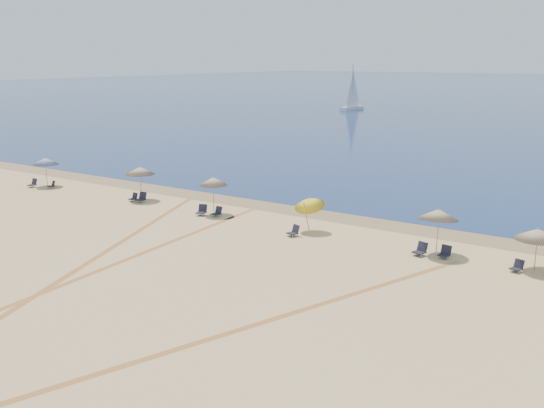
{
  "coord_description": "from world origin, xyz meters",
  "views": [
    {
      "loc": [
        21.63,
        -12.38,
        10.45
      ],
      "look_at": [
        0.0,
        20.0,
        1.3
      ],
      "focal_mm": 41.29,
      "sensor_mm": 36.0,
      "label": 1
    }
  ],
  "objects_px": {
    "chair_2": "(134,197)",
    "chair_4": "(202,210)",
    "umbrella_5": "(538,234)",
    "chair_9": "(517,266)",
    "umbrella_4": "(438,214)",
    "chair_0": "(33,183)",
    "umbrella_1": "(140,171)",
    "chair_7": "(421,250)",
    "chair_5": "(217,212)",
    "umbrella_2": "(213,181)",
    "umbrella_3": "(309,202)",
    "chair_6": "(294,231)",
    "umbrella_0": "(45,161)",
    "chair_3": "(142,198)",
    "chair_1": "(52,185)",
    "sailboat_3": "(353,96)",
    "chair_8": "(445,253)"
  },
  "relations": [
    {
      "from": "chair_6",
      "to": "chair_2",
      "type": "bearing_deg",
      "value": -164.7
    },
    {
      "from": "chair_0",
      "to": "chair_7",
      "type": "height_order",
      "value": "chair_7"
    },
    {
      "from": "umbrella_0",
      "to": "chair_5",
      "type": "relative_size",
      "value": 3.42
    },
    {
      "from": "umbrella_0",
      "to": "umbrella_5",
      "type": "distance_m",
      "value": 38.33
    },
    {
      "from": "chair_7",
      "to": "umbrella_3",
      "type": "bearing_deg",
      "value": -169.83
    },
    {
      "from": "umbrella_2",
      "to": "chair_3",
      "type": "height_order",
      "value": "umbrella_2"
    },
    {
      "from": "umbrella_1",
      "to": "umbrella_3",
      "type": "bearing_deg",
      "value": -2.22
    },
    {
      "from": "umbrella_3",
      "to": "chair_7",
      "type": "relative_size",
      "value": 2.91
    },
    {
      "from": "chair_7",
      "to": "chair_4",
      "type": "bearing_deg",
      "value": -165.08
    },
    {
      "from": "chair_2",
      "to": "chair_4",
      "type": "distance_m",
      "value": 7.03
    },
    {
      "from": "chair_3",
      "to": "chair_5",
      "type": "bearing_deg",
      "value": -7.2
    },
    {
      "from": "umbrella_5",
      "to": "chair_9",
      "type": "height_order",
      "value": "umbrella_5"
    },
    {
      "from": "umbrella_0",
      "to": "umbrella_1",
      "type": "height_order",
      "value": "umbrella_1"
    },
    {
      "from": "chair_9",
      "to": "sailboat_3",
      "type": "distance_m",
      "value": 99.12
    },
    {
      "from": "chair_7",
      "to": "chair_9",
      "type": "distance_m",
      "value": 4.99
    },
    {
      "from": "chair_6",
      "to": "umbrella_5",
      "type": "bearing_deg",
      "value": 26.78
    },
    {
      "from": "umbrella_1",
      "to": "chair_3",
      "type": "xyz_separation_m",
      "value": [
        0.58,
        -0.54,
        -1.9
      ]
    },
    {
      "from": "umbrella_1",
      "to": "chair_0",
      "type": "distance_m",
      "value": 11.19
    },
    {
      "from": "chair_4",
      "to": "chair_5",
      "type": "distance_m",
      "value": 1.13
    },
    {
      "from": "umbrella_3",
      "to": "chair_6",
      "type": "bearing_deg",
      "value": -100.07
    },
    {
      "from": "chair_7",
      "to": "umbrella_2",
      "type": "bearing_deg",
      "value": -167.73
    },
    {
      "from": "chair_5",
      "to": "chair_9",
      "type": "bearing_deg",
      "value": 6.11
    },
    {
      "from": "umbrella_4",
      "to": "chair_0",
      "type": "bearing_deg",
      "value": -178.46
    },
    {
      "from": "umbrella_0",
      "to": "chair_5",
      "type": "xyz_separation_m",
      "value": [
        18.17,
        -0.11,
        -1.8
      ]
    },
    {
      "from": "umbrella_5",
      "to": "umbrella_2",
      "type": "bearing_deg",
      "value": 179.73
    },
    {
      "from": "chair_1",
      "to": "chair_9",
      "type": "distance_m",
      "value": 36.67
    },
    {
      "from": "umbrella_3",
      "to": "chair_4",
      "type": "distance_m",
      "value": 8.3
    },
    {
      "from": "umbrella_3",
      "to": "sailboat_3",
      "type": "xyz_separation_m",
      "value": [
        -39.14,
        84.02,
        0.92
      ]
    },
    {
      "from": "umbrella_3",
      "to": "umbrella_5",
      "type": "height_order",
      "value": "umbrella_3"
    },
    {
      "from": "umbrella_0",
      "to": "chair_2",
      "type": "height_order",
      "value": "umbrella_0"
    },
    {
      "from": "umbrella_0",
      "to": "sailboat_3",
      "type": "xyz_separation_m",
      "value": [
        -13.91,
        84.08,
        0.67
      ]
    },
    {
      "from": "chair_5",
      "to": "chair_9",
      "type": "xyz_separation_m",
      "value": [
        19.49,
        -0.43,
        -0.02
      ]
    },
    {
      "from": "umbrella_5",
      "to": "chair_2",
      "type": "distance_m",
      "value": 28.3
    },
    {
      "from": "chair_2",
      "to": "chair_8",
      "type": "distance_m",
      "value": 23.85
    },
    {
      "from": "umbrella_2",
      "to": "chair_5",
      "type": "distance_m",
      "value": 2.11
    },
    {
      "from": "umbrella_0",
      "to": "chair_7",
      "type": "height_order",
      "value": "umbrella_0"
    },
    {
      "from": "umbrella_2",
      "to": "chair_9",
      "type": "height_order",
      "value": "umbrella_2"
    },
    {
      "from": "umbrella_1",
      "to": "chair_5",
      "type": "height_order",
      "value": "umbrella_1"
    },
    {
      "from": "umbrella_4",
      "to": "chair_7",
      "type": "xyz_separation_m",
      "value": [
        -0.63,
        -0.69,
        -1.92
      ]
    },
    {
      "from": "umbrella_2",
      "to": "chair_4",
      "type": "bearing_deg",
      "value": -124.84
    },
    {
      "from": "umbrella_5",
      "to": "chair_8",
      "type": "bearing_deg",
      "value": -172.67
    },
    {
      "from": "chair_4",
      "to": "chair_8",
      "type": "xyz_separation_m",
      "value": [
        16.83,
        0.03,
        -0.02
      ]
    },
    {
      "from": "chair_1",
      "to": "chair_4",
      "type": "bearing_deg",
      "value": 17.85
    },
    {
      "from": "chair_5",
      "to": "chair_4",
      "type": "bearing_deg",
      "value": -156.99
    },
    {
      "from": "umbrella_1",
      "to": "umbrella_4",
      "type": "xyz_separation_m",
      "value": [
        23.02,
        -0.64,
        0.01
      ]
    },
    {
      "from": "umbrella_1",
      "to": "chair_4",
      "type": "bearing_deg",
      "value": -8.84
    },
    {
      "from": "chair_3",
      "to": "chair_8",
      "type": "relative_size",
      "value": 1.1
    },
    {
      "from": "chair_7",
      "to": "chair_9",
      "type": "height_order",
      "value": "chair_7"
    },
    {
      "from": "umbrella_1",
      "to": "chair_7",
      "type": "relative_size",
      "value": 3.07
    },
    {
      "from": "umbrella_2",
      "to": "chair_9",
      "type": "xyz_separation_m",
      "value": [
        20.09,
        -0.81,
        -2.01
      ]
    }
  ]
}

